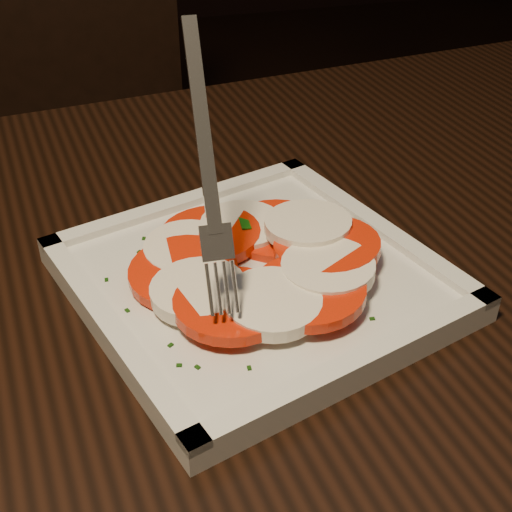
# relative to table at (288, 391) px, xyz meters

# --- Properties ---
(table) EXTENTS (1.29, 0.94, 0.75)m
(table) POSITION_rel_table_xyz_m (0.00, 0.00, 0.00)
(table) COLOR black
(table) RESTS_ON ground
(chair) EXTENTS (0.42, 0.42, 0.93)m
(chair) POSITION_rel_table_xyz_m (-0.13, 0.88, -0.12)
(chair) COLOR black
(chair) RESTS_ON ground
(plate) EXTENTS (0.30, 0.30, 0.01)m
(plate) POSITION_rel_table_xyz_m (-0.02, 0.01, 0.11)
(plate) COLOR silver
(plate) RESTS_ON table
(caprese_salad) EXTENTS (0.20, 0.19, 0.03)m
(caprese_salad) POSITION_rel_table_xyz_m (-0.02, 0.01, 0.12)
(caprese_salad) COLOR red
(caprese_salad) RESTS_ON plate
(fork) EXTENTS (0.04, 0.10, 0.16)m
(fork) POSITION_rel_table_xyz_m (-0.06, 0.01, 0.21)
(fork) COLOR white
(fork) RESTS_ON caprese_salad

